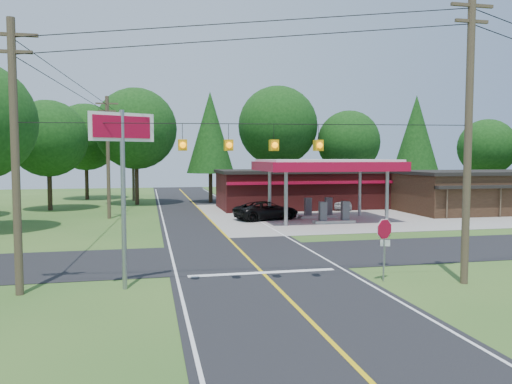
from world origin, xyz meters
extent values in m
plane|color=#2C561E|center=(0.00, 0.00, 0.00)|extent=(120.00, 120.00, 0.00)
cube|color=black|center=(0.00, 0.00, 0.01)|extent=(8.00, 120.00, 0.02)
cube|color=black|center=(0.00, 0.00, 0.01)|extent=(70.00, 7.00, 0.02)
cube|color=yellow|center=(0.00, 0.00, 0.03)|extent=(0.15, 110.00, 0.00)
cylinder|color=gray|center=(5.00, 10.50, 2.10)|extent=(0.28, 0.28, 4.20)
cylinder|color=gray|center=(5.00, 15.50, 2.10)|extent=(0.28, 0.28, 4.20)
cylinder|color=gray|center=(13.00, 10.50, 2.10)|extent=(0.28, 0.28, 4.20)
cylinder|color=gray|center=(13.00, 15.50, 2.10)|extent=(0.28, 0.28, 4.20)
cube|color=#A20827|center=(9.00, 13.00, 4.35)|extent=(10.60, 7.40, 0.70)
cube|color=white|center=(9.00, 13.00, 4.75)|extent=(10.00, 7.00, 0.25)
cube|color=#9E9B93|center=(9.00, 11.20, 0.13)|extent=(3.20, 0.90, 0.22)
cube|color=#3F3F44|center=(8.10, 11.20, 0.95)|extent=(0.55, 0.45, 1.50)
cube|color=#3F3F44|center=(9.90, 11.20, 0.95)|extent=(0.55, 0.45, 1.50)
cube|color=#9E9B93|center=(9.00, 14.80, 0.13)|extent=(3.20, 0.90, 0.22)
cube|color=#3F3F44|center=(8.10, 14.80, 0.95)|extent=(0.55, 0.45, 1.50)
cube|color=#3F3F44|center=(9.90, 14.80, 0.95)|extent=(0.55, 0.45, 1.50)
cube|color=#5A1A19|center=(10.00, 23.00, 1.75)|extent=(16.00, 7.00, 3.50)
cube|color=black|center=(10.00, 23.00, 3.65)|extent=(16.40, 7.40, 0.30)
cube|color=#A20827|center=(10.00, 19.40, 2.70)|extent=(16.00, 0.50, 0.25)
cube|color=#322014|center=(28.00, 16.00, 1.75)|extent=(20.00, 8.00, 3.50)
cube|color=black|center=(28.00, 16.00, 3.65)|extent=(20.40, 8.40, 0.30)
cylinder|color=#473828|center=(7.50, -7.00, 5.75)|extent=(0.30, 0.30, 11.50)
cube|color=#473828|center=(7.50, -7.00, 10.90)|extent=(1.80, 0.12, 0.12)
cube|color=#473828|center=(7.50, -7.00, 10.30)|extent=(1.40, 0.12, 0.12)
cylinder|color=#473828|center=(-9.50, -5.00, 5.00)|extent=(0.30, 0.30, 10.00)
cube|color=#473828|center=(-9.50, -5.00, 9.40)|extent=(1.80, 0.12, 0.12)
cube|color=#473828|center=(-9.50, -5.00, 8.80)|extent=(1.40, 0.12, 0.12)
cylinder|color=#473828|center=(-8.00, 18.00, 5.00)|extent=(0.30, 0.30, 10.00)
cube|color=#473828|center=(-8.00, 18.00, 9.40)|extent=(1.80, 0.12, 0.12)
cube|color=#473828|center=(-8.00, 18.00, 8.80)|extent=(1.40, 0.12, 0.12)
cylinder|color=#473828|center=(-6.50, 35.00, 4.75)|extent=(0.30, 0.30, 9.50)
cube|color=#D0980A|center=(-3.55, -5.70, 5.50)|extent=(0.32, 0.32, 0.42)
cube|color=#D0980A|center=(-1.85, -5.90, 5.50)|extent=(0.32, 0.32, 0.42)
cube|color=#D0980A|center=(-0.15, -6.10, 5.50)|extent=(0.32, 0.32, 0.42)
cube|color=#D0980A|center=(1.55, -6.30, 5.50)|extent=(0.32, 0.32, 0.42)
cylinder|color=#332316|center=(-14.00, 26.00, 1.98)|extent=(0.44, 0.44, 3.96)
sphere|color=#0F340E|center=(-14.00, 26.00, 6.82)|extent=(7.26, 7.26, 7.26)
cylinder|color=#332316|center=(-6.00, 30.00, 2.34)|extent=(0.44, 0.44, 4.68)
sphere|color=#0F340E|center=(-6.00, 30.00, 8.06)|extent=(8.58, 8.58, 8.58)
cylinder|color=#332316|center=(2.00, 31.00, 2.16)|extent=(0.44, 0.44, 4.32)
cone|color=#0F340E|center=(2.00, 31.00, 7.80)|extent=(5.28, 5.28, 9.00)
cylinder|color=#332316|center=(10.00, 32.00, 2.52)|extent=(0.44, 0.44, 5.04)
sphere|color=#0F340E|center=(10.00, 32.00, 8.68)|extent=(9.24, 9.24, 9.24)
cylinder|color=#332316|center=(18.00, 30.00, 1.98)|extent=(0.44, 0.44, 3.96)
sphere|color=#0F340E|center=(18.00, 30.00, 6.82)|extent=(7.26, 7.26, 7.26)
cylinder|color=#332316|center=(26.00, 29.00, 2.16)|extent=(0.44, 0.44, 4.32)
cone|color=#0F340E|center=(26.00, 29.00, 7.80)|extent=(5.28, 5.28, 9.00)
cylinder|color=#332316|center=(34.00, 27.00, 1.80)|extent=(0.44, 0.44, 3.60)
sphere|color=#0F340E|center=(34.00, 27.00, 6.20)|extent=(6.60, 6.60, 6.60)
cylinder|color=#332316|center=(-12.00, 38.00, 2.16)|extent=(0.44, 0.44, 4.32)
sphere|color=#0F340E|center=(-12.00, 38.00, 7.44)|extent=(7.92, 7.92, 7.92)
imported|color=black|center=(4.50, 14.50, 0.74)|extent=(6.57, 6.57, 1.48)
imported|color=silver|center=(13.56, 21.00, 0.74)|extent=(5.46, 5.46, 1.48)
cylinder|color=gray|center=(-5.75, -5.00, 3.41)|extent=(0.18, 0.18, 6.82)
cube|color=white|center=(-5.75, -5.00, 6.18)|extent=(2.34, 1.12, 1.07)
cube|color=#A20827|center=(-5.75, -5.05, 6.18)|extent=(2.06, 0.97, 0.83)
cylinder|color=gray|center=(4.50, -6.00, 1.22)|extent=(0.07, 0.07, 2.44)
cylinder|color=gray|center=(5.80, -3.50, 1.07)|extent=(0.06, 0.06, 2.13)
cube|color=#0C591E|center=(5.80, -3.54, 1.64)|extent=(0.41, 0.20, 0.44)
cube|color=white|center=(5.80, -3.54, 1.11)|extent=(0.41, 0.20, 0.29)
camera|label=1|loc=(-4.82, -24.46, 5.05)|focal=35.00mm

